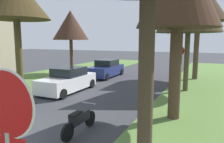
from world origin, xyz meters
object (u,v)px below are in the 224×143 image
stop_sign_near (8,141)px  parked_sedan_white (68,80)px  street_tree_right_mid_b (190,1)px  curbside_mailbox (150,97)px  stop_sign_far (179,56)px  parked_sedan_navy (106,69)px  parked_motorcycle (79,120)px  street_tree_left_mid_b (71,26)px  street_tree_right_far (199,0)px

stop_sign_near → parked_sedan_white: 11.69m
street_tree_right_mid_b → curbside_mailbox: (-0.70, -6.25, -4.73)m
stop_sign_far → parked_sedan_navy: size_ratio=0.66×
parked_motorcycle → street_tree_right_mid_b: bearing=72.2°
street_tree_right_mid_b → street_tree_left_mid_b: bearing=165.0°
street_tree_right_far → street_tree_left_mid_b: size_ratio=1.35×
street_tree_left_mid_b → street_tree_right_mid_b: bearing=-15.0°
stop_sign_far → curbside_mailbox: stop_sign_far is taller
street_tree_left_mid_b → stop_sign_far: bearing=-5.9°
stop_sign_near → street_tree_left_mid_b: 19.38m
stop_sign_near → parked_motorcycle: bearing=115.2°
stop_sign_far → street_tree_right_mid_b: bearing=-68.7°
parked_motorcycle → stop_sign_far: bearing=79.4°
street_tree_right_mid_b → curbside_mailbox: size_ratio=6.10×
stop_sign_near → curbside_mailbox: (-0.16, 6.68, -1.14)m
stop_sign_near → stop_sign_far: 14.86m
stop_sign_near → street_tree_right_mid_b: size_ratio=0.38×
street_tree_left_mid_b → parked_sedan_navy: street_tree_left_mid_b is taller
stop_sign_near → parked_sedan_white: stop_sign_near is taller
street_tree_right_far → street_tree_left_mid_b: 11.78m
stop_sign_near → parked_motorcycle: size_ratio=1.45×
street_tree_right_far → curbside_mailbox: size_ratio=6.56×
stop_sign_near → curbside_mailbox: bearing=91.3°
stop_sign_far → street_tree_right_far: (0.99, 2.97, 4.42)m
parked_sedan_white → curbside_mailbox: bearing=-25.1°
stop_sign_far → street_tree_left_mid_b: (-10.50, 1.08, 2.63)m
street_tree_right_far → stop_sign_far: bearing=-108.4°
stop_sign_far → street_tree_right_mid_b: 4.18m
street_tree_right_far → street_tree_left_mid_b: bearing=-170.7°
stop_sign_far → parked_sedan_white: size_ratio=0.66×
street_tree_left_mid_b → curbside_mailbox: (10.55, -9.27, -3.73)m
stop_sign_far → curbside_mailbox: (0.05, -8.18, -1.10)m
street_tree_right_mid_b → street_tree_left_mid_b: size_ratio=1.25×
parked_sedan_white → street_tree_right_mid_b: bearing=25.2°
stop_sign_far → street_tree_right_far: bearing=71.6°
street_tree_right_far → curbside_mailbox: (-0.94, -11.15, -5.52)m
stop_sign_near → street_tree_right_mid_b: bearing=87.6°
parked_motorcycle → stop_sign_near: bearing=-64.8°
stop_sign_near → parked_sedan_white: size_ratio=0.67×
stop_sign_far → street_tree_right_far: 5.42m
parked_sedan_navy → stop_sign_far: bearing=-8.9°
street_tree_right_mid_b → parked_sedan_navy: (-7.33, 2.95, -5.06)m
stop_sign_near → street_tree_right_far: (0.78, 17.83, 4.38)m
street_tree_right_far → parked_sedan_white: bearing=-131.4°
parked_sedan_navy → stop_sign_near: bearing=-66.9°
stop_sign_far → parked_motorcycle: bearing=-100.6°
street_tree_right_mid_b → street_tree_left_mid_b: 11.70m
street_tree_left_mid_b → parked_sedan_navy: bearing=-0.8°
parked_sedan_navy → parked_motorcycle: (4.63, -11.34, -0.24)m
stop_sign_near → street_tree_right_far: 18.37m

